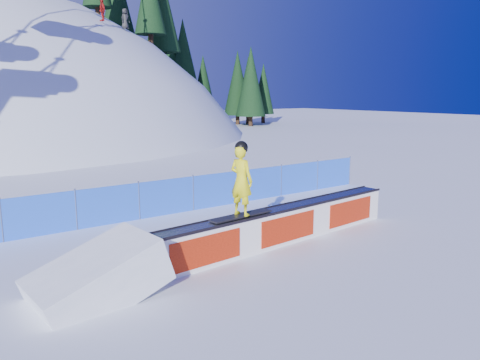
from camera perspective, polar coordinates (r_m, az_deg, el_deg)
ground at (r=11.21m, az=-7.34°, el=-10.54°), size 160.00×160.00×0.00m
treeline at (r=59.64m, az=-7.32°, el=16.01°), size 24.64×11.81×20.55m
safety_fence at (r=14.98m, az=-15.69°, el=-3.00°), size 22.05×0.05×1.30m
rail_box at (r=12.74m, az=5.08°, el=-5.54°), size 8.37×1.25×1.00m
snow_ramp at (r=10.08m, az=-16.86°, el=-13.42°), size 2.77×1.86×1.65m
snowboarder at (r=11.45m, az=0.16°, el=0.03°), size 1.82×0.73×1.88m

